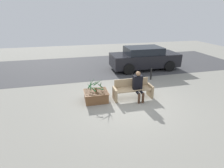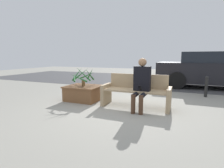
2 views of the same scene
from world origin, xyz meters
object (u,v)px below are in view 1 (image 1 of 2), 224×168
(person_seated, at_px, (138,85))
(bollard_post, at_px, (151,73))
(potted_plant, at_px, (95,85))
(bench, at_px, (133,89))
(planter_box, at_px, (96,96))
(parked_car, at_px, (144,58))

(person_seated, distance_m, bollard_post, 2.73)
(person_seated, bearing_deg, potted_plant, 171.55)
(bench, bearing_deg, bollard_post, 46.98)
(bollard_post, bearing_deg, bench, -133.02)
(planter_box, relative_size, potted_plant, 1.37)
(potted_plant, distance_m, bollard_post, 3.97)
(parked_car, bearing_deg, potted_plant, -134.98)
(planter_box, xyz_separation_m, bollard_post, (3.46, 1.88, 0.12))
(person_seated, distance_m, parked_car, 4.67)
(person_seated, relative_size, potted_plant, 1.73)
(person_seated, height_order, planter_box, person_seated)
(potted_plant, bearing_deg, bollard_post, 28.36)
(planter_box, relative_size, parked_car, 0.22)
(bench, distance_m, parked_car, 4.60)
(planter_box, distance_m, bollard_post, 3.94)
(bench, distance_m, bollard_post, 2.68)
(parked_car, bearing_deg, bench, -119.49)
(potted_plant, bearing_deg, bench, -2.81)
(person_seated, xyz_separation_m, planter_box, (-1.81, 0.27, -0.45))
(potted_plant, bearing_deg, planter_box, -13.98)
(planter_box, bearing_deg, potted_plant, 166.02)
(bench, distance_m, planter_box, 1.65)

